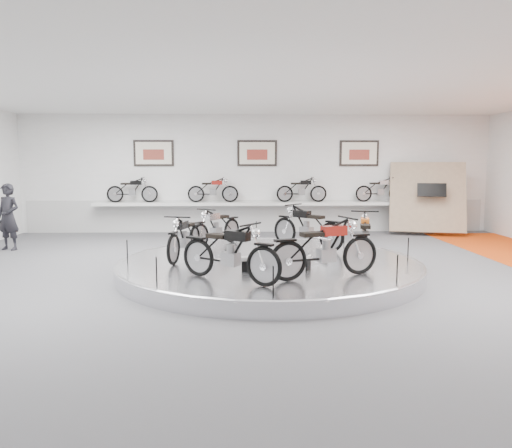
{
  "coord_description": "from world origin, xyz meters",
  "views": [
    {
      "loc": [
        -0.65,
        -10.14,
        2.36
      ],
      "look_at": [
        -0.27,
        0.6,
        1.05
      ],
      "focal_mm": 35.0,
      "sensor_mm": 36.0,
      "label": 1
    }
  ],
  "objects_px": {
    "bike_f": "(365,236)",
    "visitor": "(8,217)",
    "bike_e": "(325,248)",
    "bike_b": "(216,227)",
    "display_platform": "(269,267)",
    "bike_d": "(230,252)",
    "shelf": "(257,204)",
    "bike_a": "(307,227)",
    "bike_c": "(185,237)"
  },
  "relations": [
    {
      "from": "bike_c",
      "to": "bike_e",
      "type": "distance_m",
      "value": 3.31
    },
    {
      "from": "shelf",
      "to": "visitor",
      "type": "distance_m",
      "value": 7.58
    },
    {
      "from": "shelf",
      "to": "bike_a",
      "type": "height_order",
      "value": "bike_a"
    },
    {
      "from": "bike_c",
      "to": "bike_d",
      "type": "height_order",
      "value": "bike_d"
    },
    {
      "from": "bike_e",
      "to": "bike_f",
      "type": "xyz_separation_m",
      "value": [
        1.13,
        1.63,
        -0.03
      ]
    },
    {
      "from": "shelf",
      "to": "bike_b",
      "type": "xyz_separation_m",
      "value": [
        -1.2,
        -4.47,
        -0.22
      ]
    },
    {
      "from": "bike_b",
      "to": "bike_d",
      "type": "distance_m",
      "value": 3.79
    },
    {
      "from": "shelf",
      "to": "bike_b",
      "type": "bearing_deg",
      "value": -104.96
    },
    {
      "from": "shelf",
      "to": "visitor",
      "type": "bearing_deg",
      "value": -155.74
    },
    {
      "from": "bike_a",
      "to": "visitor",
      "type": "xyz_separation_m",
      "value": [
        -7.94,
        1.75,
        0.08
      ]
    },
    {
      "from": "bike_c",
      "to": "visitor",
      "type": "bearing_deg",
      "value": -107.01
    },
    {
      "from": "shelf",
      "to": "visitor",
      "type": "relative_size",
      "value": 6.05
    },
    {
      "from": "bike_b",
      "to": "bike_c",
      "type": "relative_size",
      "value": 0.99
    },
    {
      "from": "bike_d",
      "to": "bike_e",
      "type": "distance_m",
      "value": 1.73
    },
    {
      "from": "bike_c",
      "to": "bike_d",
      "type": "distance_m",
      "value": 2.31
    },
    {
      "from": "bike_e",
      "to": "visitor",
      "type": "height_order",
      "value": "visitor"
    },
    {
      "from": "bike_b",
      "to": "display_platform",
      "type": "bearing_deg",
      "value": 66.44
    },
    {
      "from": "shelf",
      "to": "visitor",
      "type": "xyz_separation_m",
      "value": [
        -6.91,
        -3.12,
        -0.09
      ]
    },
    {
      "from": "bike_f",
      "to": "visitor",
      "type": "bearing_deg",
      "value": 82.7
    },
    {
      "from": "shelf",
      "to": "bike_f",
      "type": "xyz_separation_m",
      "value": [
        2.05,
        -6.41,
        -0.19
      ]
    },
    {
      "from": "display_platform",
      "to": "bike_b",
      "type": "bearing_deg",
      "value": 121.84
    },
    {
      "from": "bike_f",
      "to": "visitor",
      "type": "relative_size",
      "value": 0.96
    },
    {
      "from": "display_platform",
      "to": "bike_b",
      "type": "relative_size",
      "value": 3.88
    },
    {
      "from": "display_platform",
      "to": "bike_d",
      "type": "height_order",
      "value": "bike_d"
    },
    {
      "from": "bike_c",
      "to": "bike_d",
      "type": "bearing_deg",
      "value": 39.76
    },
    {
      "from": "bike_a",
      "to": "visitor",
      "type": "relative_size",
      "value": 0.99
    },
    {
      "from": "bike_b",
      "to": "bike_c",
      "type": "height_order",
      "value": "bike_c"
    },
    {
      "from": "bike_c",
      "to": "display_platform",
      "type": "bearing_deg",
      "value": 96.53
    },
    {
      "from": "bike_c",
      "to": "visitor",
      "type": "distance_m",
      "value": 5.95
    },
    {
      "from": "display_platform",
      "to": "shelf",
      "type": "height_order",
      "value": "shelf"
    },
    {
      "from": "shelf",
      "to": "bike_f",
      "type": "height_order",
      "value": "bike_f"
    },
    {
      "from": "bike_f",
      "to": "visitor",
      "type": "xyz_separation_m",
      "value": [
        -8.96,
        3.3,
        0.09
      ]
    },
    {
      "from": "display_platform",
      "to": "bike_c",
      "type": "relative_size",
      "value": 3.85
    },
    {
      "from": "bike_e",
      "to": "visitor",
      "type": "distance_m",
      "value": 9.25
    },
    {
      "from": "bike_b",
      "to": "bike_c",
      "type": "bearing_deg",
      "value": 14.64
    },
    {
      "from": "bike_d",
      "to": "bike_f",
      "type": "xyz_separation_m",
      "value": [
        2.85,
        1.83,
        -0.01
      ]
    },
    {
      "from": "bike_e",
      "to": "bike_f",
      "type": "distance_m",
      "value": 1.99
    },
    {
      "from": "bike_d",
      "to": "bike_e",
      "type": "bearing_deg",
      "value": 42.52
    },
    {
      "from": "visitor",
      "to": "bike_e",
      "type": "bearing_deg",
      "value": -14.63
    },
    {
      "from": "bike_e",
      "to": "visitor",
      "type": "relative_size",
      "value": 1.02
    },
    {
      "from": "bike_d",
      "to": "visitor",
      "type": "distance_m",
      "value": 7.98
    },
    {
      "from": "bike_c",
      "to": "visitor",
      "type": "xyz_separation_m",
      "value": [
        -5.1,
        3.05,
        0.12
      ]
    },
    {
      "from": "bike_b",
      "to": "bike_e",
      "type": "height_order",
      "value": "bike_e"
    },
    {
      "from": "shelf",
      "to": "bike_d",
      "type": "bearing_deg",
      "value": -95.55
    },
    {
      "from": "bike_d",
      "to": "bike_f",
      "type": "height_order",
      "value": "bike_d"
    },
    {
      "from": "bike_c",
      "to": "shelf",
      "type": "bearing_deg",
      "value": 177.51
    },
    {
      "from": "display_platform",
      "to": "bike_f",
      "type": "distance_m",
      "value": 2.15
    },
    {
      "from": "bike_a",
      "to": "bike_e",
      "type": "bearing_deg",
      "value": 134.24
    },
    {
      "from": "bike_a",
      "to": "bike_d",
      "type": "relative_size",
      "value": 1.0
    },
    {
      "from": "bike_c",
      "to": "bike_f",
      "type": "relative_size",
      "value": 0.95
    }
  ]
}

